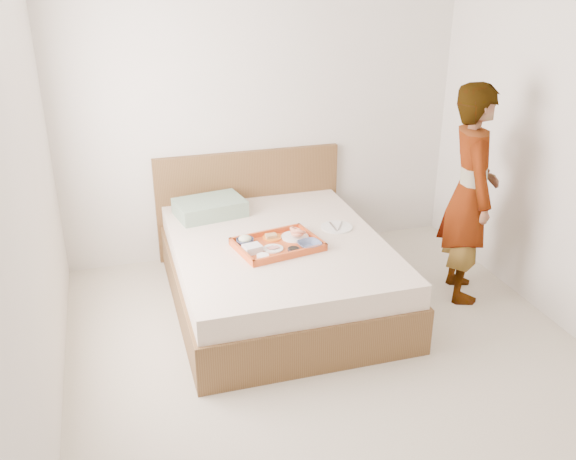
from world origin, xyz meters
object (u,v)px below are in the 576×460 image
Objects in this scene: bed at (278,271)px; person at (470,194)px; tray at (278,244)px; dinner_plate at (337,227)px.

person is at bearing -10.81° from bed.
tray is 0.35× the size of person.
bed is 1.18× the size of person.
dinner_plate is 1.05m from person.
person reaches higher than dinner_plate.
tray is (-0.04, -0.13, 0.29)m from bed.
dinner_plate is at bearing 10.42° from tray.
tray is 0.59m from dinner_plate.
dinner_plate is at bearing 86.02° from person.
person is (0.93, -0.37, 0.31)m from dinner_plate.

